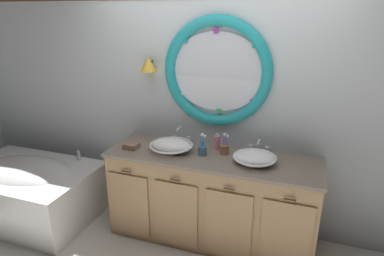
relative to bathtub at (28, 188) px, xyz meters
name	(u,v)px	position (x,y,z in m)	size (l,w,h in m)	color
ground_plane	(197,250)	(1.93, 0.06, -0.35)	(14.00, 14.00, 0.00)	silver
back_wall_assembly	(216,101)	(1.93, 0.65, 0.99)	(6.40, 0.26, 2.60)	silver
vanity_counter	(211,197)	(2.00, 0.31, 0.10)	(2.00, 0.65, 0.90)	tan
bathtub	(28,188)	(0.00, 0.00, 0.00)	(1.46, 0.96, 0.68)	white
sink_basin_left	(171,145)	(1.60, 0.28, 0.61)	(0.42, 0.42, 0.12)	white
sink_basin_right	(255,157)	(2.40, 0.28, 0.61)	(0.39, 0.39, 0.11)	white
faucet_set_left	(181,136)	(1.60, 0.53, 0.62)	(0.21, 0.14, 0.18)	silver
faucet_set_right	(259,147)	(2.40, 0.53, 0.61)	(0.21, 0.13, 0.13)	silver
toothbrush_holder_left	(203,150)	(1.91, 0.30, 0.60)	(0.09, 0.09, 0.22)	slate
toothbrush_holder_right	(225,149)	(2.10, 0.39, 0.60)	(0.09, 0.09, 0.21)	#996647
soap_dispenser	(217,142)	(2.00, 0.47, 0.63)	(0.06, 0.06, 0.17)	pink
folded_hand_towel	(131,146)	(1.20, 0.22, 0.58)	(0.14, 0.13, 0.05)	#936B56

